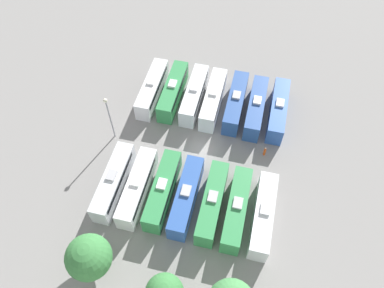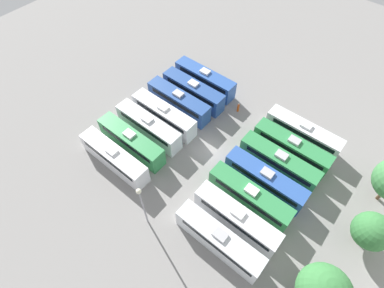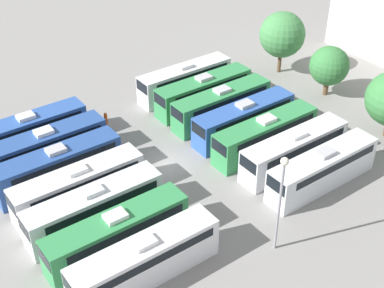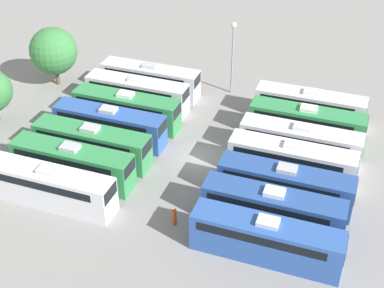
# 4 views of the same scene
# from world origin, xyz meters

# --- Properties ---
(ground_plane) EXTENTS (115.38, 115.38, 0.00)m
(ground_plane) POSITION_xyz_m (0.00, 0.00, 0.00)
(ground_plane) COLOR gray
(bus_0) EXTENTS (2.46, 11.31, 3.64)m
(bus_0) POSITION_xyz_m (-10.31, -9.12, 1.80)
(bus_0) COLOR #2D56A8
(bus_0) RESTS_ON ground_plane
(bus_1) EXTENTS (2.46, 11.31, 3.64)m
(bus_1) POSITION_xyz_m (-6.83, -8.82, 1.80)
(bus_1) COLOR #284C93
(bus_1) RESTS_ON ground_plane
(bus_2) EXTENTS (2.46, 11.31, 3.64)m
(bus_2) POSITION_xyz_m (-3.51, -9.13, 1.80)
(bus_2) COLOR #284C93
(bus_2) RESTS_ON ground_plane
(bus_3) EXTENTS (2.46, 11.31, 3.64)m
(bus_3) POSITION_xyz_m (0.13, -8.98, 1.80)
(bus_3) COLOR silver
(bus_3) RESTS_ON ground_plane
(bus_4) EXTENTS (2.46, 11.31, 3.64)m
(bus_4) POSITION_xyz_m (3.32, -9.18, 1.80)
(bus_4) COLOR silver
(bus_4) RESTS_ON ground_plane
(bus_5) EXTENTS (2.46, 11.31, 3.64)m
(bus_5) POSITION_xyz_m (6.90, -9.17, 1.80)
(bus_5) COLOR #338C4C
(bus_5) RESTS_ON ground_plane
(bus_6) EXTENTS (2.46, 11.31, 3.64)m
(bus_6) POSITION_xyz_m (10.37, -8.90, 1.80)
(bus_6) COLOR silver
(bus_6) RESTS_ON ground_plane
(bus_7) EXTENTS (2.46, 11.31, 3.64)m
(bus_7) POSITION_xyz_m (-10.30, 9.28, 1.80)
(bus_7) COLOR silver
(bus_7) RESTS_ON ground_plane
(bus_8) EXTENTS (2.46, 11.31, 3.64)m
(bus_8) POSITION_xyz_m (-6.80, 9.26, 1.80)
(bus_8) COLOR #338C4C
(bus_8) RESTS_ON ground_plane
(bus_9) EXTENTS (2.46, 11.31, 3.64)m
(bus_9) POSITION_xyz_m (-3.49, 9.10, 1.80)
(bus_9) COLOR #338C4C
(bus_9) RESTS_ON ground_plane
(bus_10) EXTENTS (2.46, 11.31, 3.64)m
(bus_10) POSITION_xyz_m (0.08, 9.08, 1.80)
(bus_10) COLOR #2D56A8
(bus_10) RESTS_ON ground_plane
(bus_11) EXTENTS (2.46, 11.31, 3.64)m
(bus_11) POSITION_xyz_m (3.43, 8.86, 1.80)
(bus_11) COLOR #338C4C
(bus_11) RESTS_ON ground_plane
(bus_12) EXTENTS (2.46, 11.31, 3.64)m
(bus_12) POSITION_xyz_m (6.90, 9.24, 1.80)
(bus_12) COLOR silver
(bus_12) RESTS_ON ground_plane
(bus_13) EXTENTS (2.46, 11.31, 3.64)m
(bus_13) POSITION_xyz_m (10.37, 9.18, 1.80)
(bus_13) COLOR silver
(bus_13) RESTS_ON ground_plane
(worker_person) EXTENTS (0.36, 0.36, 1.72)m
(worker_person) POSITION_xyz_m (-9.30, -1.45, 0.80)
(worker_person) COLOR #CC4C19
(worker_person) RESTS_ON ground_plane
(light_pole) EXTENTS (0.60, 0.60, 8.47)m
(light_pole) POSITION_xyz_m (13.67, 0.53, 5.68)
(light_pole) COLOR gray
(light_pole) RESTS_ON ground_plane
(tree_2) EXTENTS (5.45, 5.45, 6.94)m
(tree_2) POSITION_xyz_m (8.73, 20.43, 4.20)
(tree_2) COLOR brown
(tree_2) RESTS_ON ground_plane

